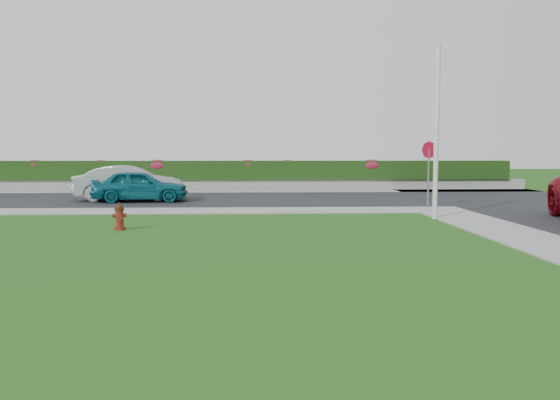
{
  "coord_description": "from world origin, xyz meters",
  "views": [
    {
      "loc": [
        0.17,
        -11.27,
        2.19
      ],
      "look_at": [
        0.78,
        3.41,
        0.9
      ],
      "focal_mm": 35.0,
      "sensor_mm": 36.0,
      "label": 1
    }
  ],
  "objects_px": {
    "utility_pole": "(437,133)",
    "stop_sign": "(429,158)",
    "fire_hydrant": "(119,217)",
    "sedan_silver": "(130,183)",
    "sedan_teal": "(140,186)"
  },
  "relations": [
    {
      "from": "fire_hydrant",
      "to": "stop_sign",
      "type": "bearing_deg",
      "value": 10.1
    },
    {
      "from": "sedan_teal",
      "to": "sedan_silver",
      "type": "relative_size",
      "value": 0.86
    },
    {
      "from": "stop_sign",
      "to": "fire_hydrant",
      "type": "bearing_deg",
      "value": -148.38
    },
    {
      "from": "sedan_teal",
      "to": "utility_pole",
      "type": "distance_m",
      "value": 12.81
    },
    {
      "from": "sedan_silver",
      "to": "stop_sign",
      "type": "bearing_deg",
      "value": -109.85
    },
    {
      "from": "sedan_silver",
      "to": "utility_pole",
      "type": "xyz_separation_m",
      "value": [
        11.55,
        -7.01,
        2.0
      ]
    },
    {
      "from": "fire_hydrant",
      "to": "sedan_silver",
      "type": "distance_m",
      "value": 9.37
    },
    {
      "from": "sedan_silver",
      "to": "sedan_teal",
      "type": "bearing_deg",
      "value": -140.4
    },
    {
      "from": "sedan_teal",
      "to": "fire_hydrant",
      "type": "bearing_deg",
      "value": -175.1
    },
    {
      "from": "sedan_teal",
      "to": "stop_sign",
      "type": "xyz_separation_m",
      "value": [
        11.71,
        -3.16,
        1.24
      ]
    },
    {
      "from": "fire_hydrant",
      "to": "utility_pole",
      "type": "bearing_deg",
      "value": -4.27
    },
    {
      "from": "sedan_silver",
      "to": "stop_sign",
      "type": "distance_m",
      "value": 12.96
    },
    {
      "from": "fire_hydrant",
      "to": "stop_sign",
      "type": "relative_size",
      "value": 0.29
    },
    {
      "from": "stop_sign",
      "to": "sedan_teal",
      "type": "bearing_deg",
      "value": 169.57
    },
    {
      "from": "utility_pole",
      "to": "stop_sign",
      "type": "distance_m",
      "value": 3.37
    }
  ]
}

